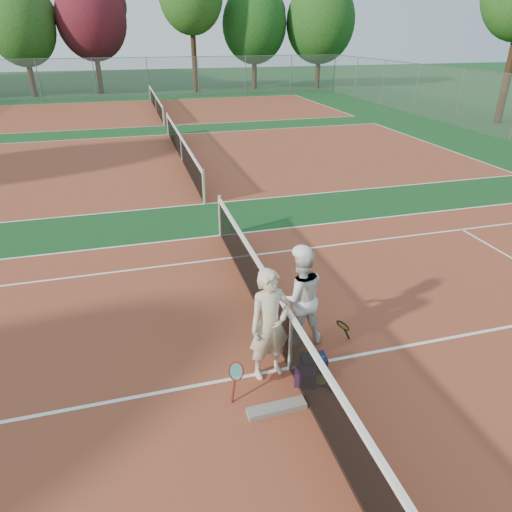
{
  "coord_description": "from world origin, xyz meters",
  "views": [
    {
      "loc": [
        -2.06,
        -5.39,
        4.86
      ],
      "look_at": [
        0.0,
        2.01,
        1.05
      ],
      "focal_mm": 32.0,
      "sensor_mm": 36.0,
      "label": 1
    }
  ],
  "objects_px": {
    "player_b": "(300,297)",
    "racket_spare": "(319,380)",
    "racket_red": "(236,380)",
    "water_bottle": "(323,366)",
    "sports_bag_purple": "(305,377)",
    "net_main": "(291,342)",
    "sports_bag_navy": "(313,364)",
    "player_a": "(270,325)",
    "racket_black_held": "(342,333)"
  },
  "relations": [
    {
      "from": "net_main",
      "to": "sports_bag_purple",
      "type": "height_order",
      "value": "net_main"
    },
    {
      "from": "player_b",
      "to": "racket_spare",
      "type": "xyz_separation_m",
      "value": [
        -0.05,
        -1.09,
        -0.84
      ]
    },
    {
      "from": "racket_spare",
      "to": "sports_bag_navy",
      "type": "distance_m",
      "value": 0.26
    },
    {
      "from": "player_b",
      "to": "water_bottle",
      "type": "xyz_separation_m",
      "value": [
        0.06,
        -0.93,
        -0.73
      ]
    },
    {
      "from": "player_a",
      "to": "racket_black_held",
      "type": "xyz_separation_m",
      "value": [
        1.4,
        0.35,
        -0.66
      ]
    },
    {
      "from": "racket_red",
      "to": "racket_black_held",
      "type": "xyz_separation_m",
      "value": [
        2.01,
        0.68,
        -0.02
      ]
    },
    {
      "from": "player_a",
      "to": "water_bottle",
      "type": "height_order",
      "value": "player_a"
    },
    {
      "from": "player_a",
      "to": "racket_red",
      "type": "xyz_separation_m",
      "value": [
        -0.6,
        -0.33,
        -0.63
      ]
    },
    {
      "from": "player_b",
      "to": "sports_bag_purple",
      "type": "distance_m",
      "value": 1.34
    },
    {
      "from": "racket_red",
      "to": "water_bottle",
      "type": "xyz_separation_m",
      "value": [
        1.4,
        0.08,
        -0.13
      ]
    },
    {
      "from": "player_b",
      "to": "racket_black_held",
      "type": "bearing_deg",
      "value": 155.53
    },
    {
      "from": "net_main",
      "to": "player_b",
      "type": "distance_m",
      "value": 0.86
    },
    {
      "from": "net_main",
      "to": "sports_bag_navy",
      "type": "bearing_deg",
      "value": -29.48
    },
    {
      "from": "racket_spare",
      "to": "sports_bag_navy",
      "type": "xyz_separation_m",
      "value": [
        -0.01,
        0.23,
        0.12
      ]
    },
    {
      "from": "net_main",
      "to": "player_a",
      "type": "relative_size",
      "value": 5.99
    },
    {
      "from": "player_a",
      "to": "player_b",
      "type": "height_order",
      "value": "player_a"
    },
    {
      "from": "player_b",
      "to": "racket_red",
      "type": "bearing_deg",
      "value": 39.59
    },
    {
      "from": "player_b",
      "to": "sports_bag_navy",
      "type": "xyz_separation_m",
      "value": [
        -0.06,
        -0.86,
        -0.72
      ]
    },
    {
      "from": "racket_red",
      "to": "player_b",
      "type": "bearing_deg",
      "value": -15.64
    },
    {
      "from": "player_a",
      "to": "racket_spare",
      "type": "relative_size",
      "value": 3.05
    },
    {
      "from": "player_a",
      "to": "sports_bag_navy",
      "type": "height_order",
      "value": "player_a"
    },
    {
      "from": "player_a",
      "to": "racket_black_held",
      "type": "distance_m",
      "value": 1.59
    },
    {
      "from": "racket_spare",
      "to": "water_bottle",
      "type": "distance_m",
      "value": 0.22
    },
    {
      "from": "net_main",
      "to": "player_a",
      "type": "distance_m",
      "value": 0.54
    },
    {
      "from": "player_b",
      "to": "racket_red",
      "type": "height_order",
      "value": "player_b"
    },
    {
      "from": "racket_black_held",
      "to": "sports_bag_navy",
      "type": "relative_size",
      "value": 1.34
    },
    {
      "from": "player_b",
      "to": "player_a",
      "type": "bearing_deg",
      "value": 45.44
    },
    {
      "from": "net_main",
      "to": "racket_red",
      "type": "height_order",
      "value": "net_main"
    },
    {
      "from": "player_b",
      "to": "racket_spare",
      "type": "bearing_deg",
      "value": 89.86
    },
    {
      "from": "sports_bag_navy",
      "to": "racket_spare",
      "type": "bearing_deg",
      "value": -87.36
    },
    {
      "from": "player_b",
      "to": "racket_red",
      "type": "distance_m",
      "value": 1.78
    },
    {
      "from": "racket_red",
      "to": "sports_bag_purple",
      "type": "distance_m",
      "value": 1.07
    },
    {
      "from": "water_bottle",
      "to": "sports_bag_purple",
      "type": "bearing_deg",
      "value": -157.31
    },
    {
      "from": "racket_red",
      "to": "water_bottle",
      "type": "distance_m",
      "value": 1.41
    },
    {
      "from": "racket_black_held",
      "to": "sports_bag_purple",
      "type": "bearing_deg",
      "value": 6.84
    },
    {
      "from": "racket_black_held",
      "to": "sports_bag_navy",
      "type": "height_order",
      "value": "racket_black_held"
    },
    {
      "from": "net_main",
      "to": "player_b",
      "type": "bearing_deg",
      "value": 60.23
    },
    {
      "from": "racket_red",
      "to": "water_bottle",
      "type": "relative_size",
      "value": 1.89
    },
    {
      "from": "net_main",
      "to": "water_bottle",
      "type": "bearing_deg",
      "value": -30.12
    },
    {
      "from": "sports_bag_purple",
      "to": "sports_bag_navy",
      "type": "bearing_deg",
      "value": 45.08
    },
    {
      "from": "water_bottle",
      "to": "player_a",
      "type": "bearing_deg",
      "value": 162.87
    },
    {
      "from": "racket_red",
      "to": "sports_bag_purple",
      "type": "height_order",
      "value": "racket_red"
    },
    {
      "from": "racket_black_held",
      "to": "water_bottle",
      "type": "xyz_separation_m",
      "value": [
        -0.6,
        -0.59,
        -0.11
      ]
    },
    {
      "from": "racket_red",
      "to": "racket_black_held",
      "type": "bearing_deg",
      "value": -34.14
    },
    {
      "from": "net_main",
      "to": "player_b",
      "type": "relative_size",
      "value": 6.26
    },
    {
      "from": "net_main",
      "to": "racket_black_held",
      "type": "height_order",
      "value": "net_main"
    },
    {
      "from": "player_a",
      "to": "sports_bag_navy",
      "type": "relative_size",
      "value": 4.7
    },
    {
      "from": "racket_red",
      "to": "water_bottle",
      "type": "bearing_deg",
      "value": -49.41
    },
    {
      "from": "net_main",
      "to": "sports_bag_purple",
      "type": "relative_size",
      "value": 34.14
    },
    {
      "from": "sports_bag_purple",
      "to": "water_bottle",
      "type": "height_order",
      "value": "water_bottle"
    }
  ]
}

